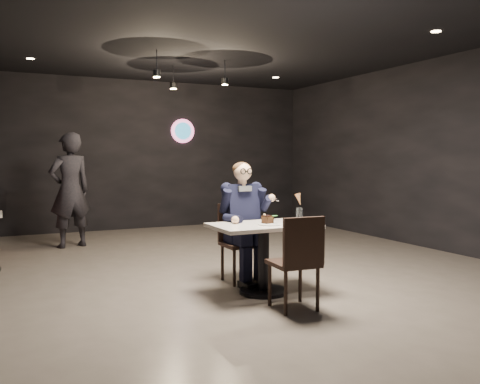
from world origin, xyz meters
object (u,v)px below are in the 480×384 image
seated_man (241,221)px  sundae_glass (299,215)px  passerby (70,190)px  chair_near (293,261)px  chair_far (241,243)px  main_table (264,259)px

seated_man → sundae_glass: size_ratio=8.88×
sundae_glass → passerby: (-1.92, 3.88, 0.10)m
sundae_glass → passerby: passerby is taller
chair_near → sundae_glass: 0.77m
chair_far → chair_near: same height
chair_far → chair_near: bearing=-90.0°
chair_near → passerby: (-1.52, 4.42, 0.47)m
main_table → chair_near: 0.62m
seated_man → passerby: bearing=115.0°
main_table → sundae_glass: sundae_glass is taller
main_table → chair_far: size_ratio=1.20×
sundae_glass → passerby: 4.33m
main_table → passerby: size_ratio=0.59×
chair_far → passerby: bearing=115.0°
chair_near → seated_man: size_ratio=0.64×
chair_far → seated_man: 0.26m
seated_man → sundae_glass: 0.75m
chair_near → main_table: bearing=93.1°
chair_near → passerby: passerby is taller
chair_near → seated_man: 1.19m
chair_far → sundae_glass: bearing=-57.4°
sundae_glass → seated_man: bearing=122.6°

